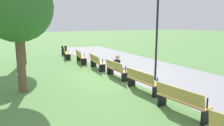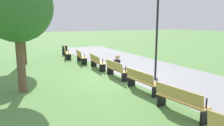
# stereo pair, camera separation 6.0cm
# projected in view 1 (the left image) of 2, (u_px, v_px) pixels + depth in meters

# --- Properties ---
(ground_plane) EXTENTS (120.00, 120.00, 0.00)m
(ground_plane) POSITION_uv_depth(u_px,v_px,m) (117.00, 78.00, 11.07)
(ground_plane) COLOR #5B8C47
(path_paving) EXTENTS (28.95, 4.85, 0.01)m
(path_paving) POSITION_uv_depth(u_px,v_px,m) (160.00, 72.00, 12.26)
(path_paving) COLOR #939399
(path_paving) RESTS_ON ground
(bench_0) EXTENTS (1.81, 0.79, 0.89)m
(bench_0) POSITION_uv_depth(u_px,v_px,m) (66.00, 52.00, 17.03)
(bench_0) COLOR tan
(bench_0) RESTS_ON ground
(bench_1) EXTENTS (1.80, 0.69, 0.89)m
(bench_1) POSITION_uv_depth(u_px,v_px,m) (80.00, 56.00, 15.09)
(bench_1) COLOR tan
(bench_1) RESTS_ON ground
(bench_2) EXTENTS (1.78, 0.58, 0.89)m
(bench_2) POSITION_uv_depth(u_px,v_px,m) (97.00, 62.00, 13.06)
(bench_2) COLOR tan
(bench_2) RESTS_ON ground
(bench_3) EXTENTS (1.75, 0.47, 0.89)m
(bench_3) POSITION_uv_depth(u_px,v_px,m) (116.00, 69.00, 10.96)
(bench_3) COLOR tan
(bench_3) RESTS_ON ground
(bench_4) EXTENTS (1.78, 0.58, 0.89)m
(bench_4) POSITION_uv_depth(u_px,v_px,m) (142.00, 80.00, 8.79)
(bench_4) COLOR tan
(bench_4) RESTS_ON ground
(bench_5) EXTENTS (1.80, 0.69, 0.89)m
(bench_5) POSITION_uv_depth(u_px,v_px,m) (181.00, 100.00, 6.56)
(bench_5) COLOR tan
(bench_5) RESTS_ON ground
(person_seated) EXTENTS (0.32, 0.52, 1.20)m
(person_seated) POSITION_uv_depth(u_px,v_px,m) (119.00, 66.00, 10.97)
(person_seated) COLOR black
(person_seated) RESTS_ON ground
(tree_0) EXTENTS (2.77, 2.77, 4.79)m
(tree_0) POSITION_uv_depth(u_px,v_px,m) (17.00, 7.00, 8.23)
(tree_0) COLOR brown
(tree_0) RESTS_ON ground
(lamp_post) EXTENTS (0.32, 0.32, 4.22)m
(lamp_post) POSITION_uv_depth(u_px,v_px,m) (157.00, 20.00, 10.12)
(lamp_post) COLOR black
(lamp_post) RESTS_ON ground
(trash_bin) EXTENTS (0.47, 0.47, 0.81)m
(trash_bin) POSITION_uv_depth(u_px,v_px,m) (64.00, 50.00, 18.90)
(trash_bin) COLOR black
(trash_bin) RESTS_ON ground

